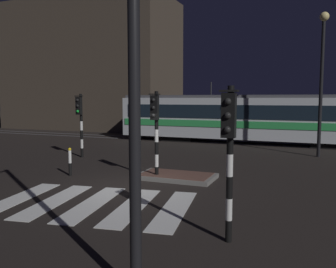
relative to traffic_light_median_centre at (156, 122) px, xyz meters
The scene contains 12 objects.
ground_plane 2.65m from the traffic_light_median_centre, 106.66° to the right, with size 120.00×120.00×0.00m, color black.
rail_near 11.66m from the traffic_light_median_centre, 92.18° to the left, with size 80.00×0.12×0.03m, color #59595E.
rail_far 13.07m from the traffic_light_median_centre, 91.94° to the left, with size 80.00×0.12×0.03m, color #59595E.
crosswalk_zebra 4.14m from the traffic_light_median_centre, 97.12° to the right, with size 6.03×4.43×0.02m.
traffic_island 2.23m from the traffic_light_median_centre, 35.07° to the left, with size 2.89×1.64×0.18m.
traffic_light_median_centre is the anchor object (origin of this frame).
traffic_light_corner_far_left 6.44m from the traffic_light_median_centre, 150.70° to the left, with size 0.36×0.42×3.26m.
traffic_light_corner_near_right 6.13m from the traffic_light_median_centre, 51.68° to the right, with size 0.36×0.42×3.30m.
street_lamp_trackside_right 9.88m from the traffic_light_median_centre, 53.55° to the left, with size 0.44×1.21×7.14m.
tram 12.26m from the traffic_light_median_centre, 83.15° to the left, with size 18.11×2.58×4.15m.
bollard_island_edge 3.82m from the traffic_light_median_centre, 169.43° to the right, with size 0.12×0.12×1.11m.
building_backdrop 24.99m from the traffic_light_median_centre, 129.21° to the left, with size 16.74×8.00×12.39m, color #42382D.
Camera 1 is at (5.81, -10.54, 3.04)m, focal length 38.23 mm.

